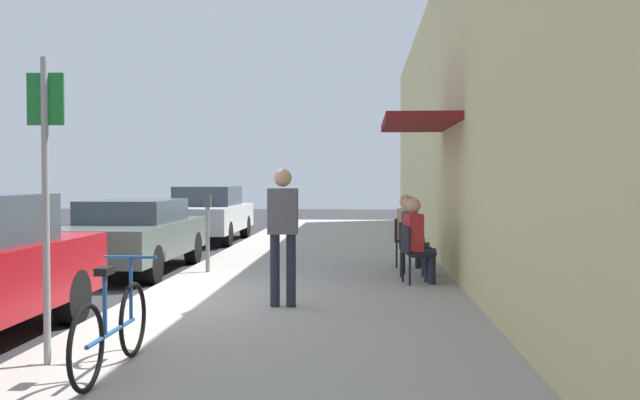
{
  "coord_description": "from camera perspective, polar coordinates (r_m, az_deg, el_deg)",
  "views": [
    {
      "loc": [
        3.08,
        -8.98,
        1.7
      ],
      "look_at": [
        2.02,
        8.24,
        1.17
      ],
      "focal_mm": 39.38,
      "sensor_mm": 36.0,
      "label": 1
    }
  ],
  "objects": [
    {
      "name": "cafe_chair_1",
      "position": [
        11.53,
        7.28,
        -3.62
      ],
      "size": [
        0.52,
        0.52,
        0.87
      ],
      "color": "black",
      "rests_on": "sidewalk_slab"
    },
    {
      "name": "parked_car_2",
      "position": [
        19.09,
        -9.12,
        -1.09
      ],
      "size": [
        1.8,
        4.4,
        1.49
      ],
      "color": "#B7B7BC",
      "rests_on": "ground_plane"
    },
    {
      "name": "sidewalk_slab",
      "position": [
        11.13,
        -0.78,
        -6.72
      ],
      "size": [
        4.5,
        32.0,
        0.12
      ],
      "primitive_type": "cube",
      "color": "#9E9B93",
      "rests_on": "ground_plane"
    },
    {
      "name": "pedestrian_standing",
      "position": [
        8.63,
        -3.03,
        -2.1
      ],
      "size": [
        0.36,
        0.22,
        1.7
      ],
      "color": "#232838",
      "rests_on": "sidewalk_slab"
    },
    {
      "name": "cafe_chair_2",
      "position": [
        12.66,
        6.96,
        -3.14
      ],
      "size": [
        0.56,
        0.56,
        0.87
      ],
      "color": "black",
      "rests_on": "sidewalk_slab"
    },
    {
      "name": "building_facade",
      "position": [
        11.15,
        11.69,
        7.38
      ],
      "size": [
        1.4,
        32.0,
        5.6
      ],
      "color": "beige",
      "rests_on": "ground_plane"
    },
    {
      "name": "seated_patron_2",
      "position": [
        12.63,
        7.23,
        -2.28
      ],
      "size": [
        0.51,
        0.47,
        1.29
      ],
      "color": "#232838",
      "rests_on": "sidewalk_slab"
    },
    {
      "name": "parking_meter",
      "position": [
        12.01,
        -9.13,
        -2.15
      ],
      "size": [
        0.12,
        0.1,
        1.32
      ],
      "color": "slate",
      "rests_on": "sidewalk_slab"
    },
    {
      "name": "ground_plane",
      "position": [
        9.64,
        -15.32,
        -8.46
      ],
      "size": [
        60.0,
        60.0,
        0.0
      ],
      "primitive_type": "plane",
      "color": "#2D2D30"
    },
    {
      "name": "bicycle_0",
      "position": [
        6.03,
        -16.55,
        -9.98
      ],
      "size": [
        0.46,
        1.71,
        0.9
      ],
      "color": "black",
      "rests_on": "sidewalk_slab"
    },
    {
      "name": "cafe_chair_0",
      "position": [
        10.66,
        7.59,
        -4.06
      ],
      "size": [
        0.52,
        0.52,
        0.87
      ],
      "color": "black",
      "rests_on": "sidewalk_slab"
    },
    {
      "name": "seated_patron_1",
      "position": [
        11.51,
        7.58,
        -2.67
      ],
      "size": [
        0.48,
        0.42,
        1.29
      ],
      "color": "#232838",
      "rests_on": "sidewalk_slab"
    },
    {
      "name": "street_sign",
      "position": [
        6.36,
        -21.4,
        1.1
      ],
      "size": [
        0.32,
        0.06,
        2.6
      ],
      "color": "gray",
      "rests_on": "sidewalk_slab"
    },
    {
      "name": "parked_car_1",
      "position": [
        13.14,
        -15.04,
        -2.69
      ],
      "size": [
        1.8,
        4.4,
        1.31
      ],
      "color": "#47514C",
      "rests_on": "ground_plane"
    },
    {
      "name": "seated_patron_0",
      "position": [
        10.66,
        7.91,
        -3.02
      ],
      "size": [
        0.49,
        0.43,
        1.29
      ],
      "color": "#232838",
      "rests_on": "sidewalk_slab"
    }
  ]
}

